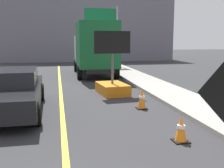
{
  "coord_description": "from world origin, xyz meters",
  "views": [
    {
      "loc": [
        -0.11,
        -1.36,
        2.35
      ],
      "look_at": [
        1.15,
        5.06,
        1.3
      ],
      "focal_mm": 44.93,
      "sensor_mm": 36.0,
      "label": 1
    }
  ],
  "objects": [
    {
      "name": "arrow_board_trailer",
      "position": [
        2.21,
        10.41,
        0.48
      ],
      "size": [
        1.6,
        1.91,
        2.7
      ],
      "color": "orange",
      "rests_on": "ground"
    },
    {
      "name": "lane_center_stripe",
      "position": [
        0.0,
        6.0,
        0.0
      ],
      "size": [
        0.14,
        36.0,
        0.01
      ],
      "primitive_type": "cube",
      "color": "yellow",
      "rests_on": "ground"
    },
    {
      "name": "box_truck",
      "position": [
        2.31,
        16.94,
        1.83
      ],
      "size": [
        2.59,
        6.65,
        3.39
      ],
      "color": "black",
      "rests_on": "ground"
    },
    {
      "name": "far_building_block",
      "position": [
        3.08,
        31.61,
        3.32
      ],
      "size": [
        19.05,
        6.86,
        6.64
      ],
      "primitive_type": "cube",
      "color": "slate",
      "rests_on": "ground"
    },
    {
      "name": "traffic_cone_mid_lane",
      "position": [
        2.68,
        7.6,
        0.35
      ],
      "size": [
        0.36,
        0.36,
        0.71
      ],
      "color": "black",
      "rests_on": "ground"
    },
    {
      "name": "traffic_cone_near_sign",
      "position": [
        2.65,
        4.42,
        0.31
      ],
      "size": [
        0.36,
        0.36,
        0.63
      ],
      "color": "black",
      "rests_on": "ground"
    },
    {
      "name": "pickup_car",
      "position": [
        -1.67,
        8.02,
        0.7
      ],
      "size": [
        2.18,
        5.06,
        1.38
      ],
      "color": "black",
      "rests_on": "ground"
    },
    {
      "name": "sidewalk_curb",
      "position": [
        4.59,
        6.0,
        0.07
      ],
      "size": [
        1.85,
        48.0,
        0.14
      ],
      "primitive_type": "cube",
      "color": "#9E9991",
      "rests_on": "ground"
    },
    {
      "name": "highway_guide_sign",
      "position": [
        3.99,
        21.36,
        3.42
      ],
      "size": [
        2.78,
        0.37,
        5.0
      ],
      "color": "gray",
      "rests_on": "ground"
    }
  ]
}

